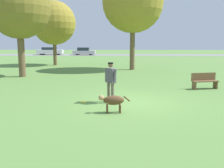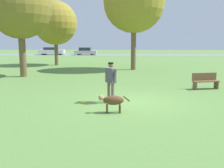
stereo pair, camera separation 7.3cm
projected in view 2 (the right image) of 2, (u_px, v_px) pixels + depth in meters
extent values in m
plane|color=#608C42|center=(131.00, 102.00, 10.87)|extent=(120.00, 120.00, 0.00)
cube|color=gray|center=(124.00, 55.00, 45.53)|extent=(120.00, 6.00, 0.01)
cylinder|color=#665B4C|center=(113.00, 93.00, 10.68)|extent=(0.18, 0.18, 0.83)
cylinder|color=#665B4C|center=(109.00, 92.00, 10.88)|extent=(0.18, 0.18, 0.83)
cube|color=#514C56|center=(111.00, 75.00, 10.66)|extent=(0.47, 0.50, 0.59)
cylinder|color=#514C56|center=(115.00, 76.00, 10.46)|extent=(0.20, 0.22, 0.59)
cylinder|color=#514C56|center=(107.00, 75.00, 10.86)|extent=(0.20, 0.22, 0.59)
sphere|color=brown|center=(111.00, 65.00, 10.59)|extent=(0.29, 0.29, 0.21)
cylinder|color=black|center=(111.00, 63.00, 10.58)|extent=(0.31, 0.31, 0.06)
ellipsoid|color=brown|center=(113.00, 100.00, 9.23)|extent=(0.76, 0.39, 0.34)
ellipsoid|color=tan|center=(108.00, 102.00, 9.23)|extent=(0.20, 0.25, 0.19)
sphere|color=tan|center=(101.00, 98.00, 9.20)|extent=(0.21, 0.21, 0.20)
cylinder|color=brown|center=(107.00, 109.00, 9.18)|extent=(0.07, 0.07, 0.28)
cylinder|color=brown|center=(107.00, 108.00, 9.37)|extent=(0.07, 0.07, 0.28)
cylinder|color=brown|center=(120.00, 109.00, 9.20)|extent=(0.07, 0.07, 0.28)
cylinder|color=brown|center=(120.00, 108.00, 9.38)|extent=(0.07, 0.07, 0.28)
cylinder|color=brown|center=(127.00, 99.00, 9.24)|extent=(0.25, 0.07, 0.22)
cylinder|color=yellow|center=(84.00, 102.00, 10.89)|extent=(0.24, 0.24, 0.02)
torus|color=yellow|center=(84.00, 102.00, 10.89)|extent=(0.24, 0.24, 0.02)
cylinder|color=brown|center=(133.00, 48.00, 22.59)|extent=(0.43, 0.43, 3.77)
sphere|color=olive|center=(134.00, 2.00, 21.96)|extent=(5.16, 5.16, 5.16)
cylinder|color=brown|center=(23.00, 54.00, 18.26)|extent=(0.46, 0.46, 3.15)
sphere|color=olive|center=(20.00, 7.00, 17.74)|extent=(4.25, 4.25, 4.25)
cylinder|color=brown|center=(56.00, 52.00, 26.90)|extent=(0.36, 0.36, 2.61)
sphere|color=olive|center=(55.00, 23.00, 26.41)|extent=(4.41, 4.41, 4.41)
cube|color=white|center=(52.00, 52.00, 46.12)|extent=(4.51, 1.92, 0.65)
cube|color=#232D38|center=(51.00, 49.00, 46.03)|extent=(2.36, 1.60, 0.44)
cylinder|color=black|center=(60.00, 53.00, 46.90)|extent=(0.65, 0.22, 0.65)
cylinder|color=black|center=(58.00, 53.00, 45.39)|extent=(0.65, 0.22, 0.65)
cylinder|color=black|center=(45.00, 53.00, 46.92)|extent=(0.65, 0.22, 0.65)
cylinder|color=black|center=(43.00, 53.00, 45.41)|extent=(0.65, 0.22, 0.65)
cube|color=#B7B7BC|center=(86.00, 52.00, 45.46)|extent=(3.81, 1.69, 0.58)
cube|color=#232D38|center=(85.00, 49.00, 45.37)|extent=(1.98, 1.45, 0.53)
cylinder|color=black|center=(93.00, 53.00, 46.15)|extent=(0.56, 0.20, 0.56)
cylinder|color=black|center=(92.00, 54.00, 44.73)|extent=(0.56, 0.20, 0.56)
cylinder|color=black|center=(80.00, 53.00, 46.25)|extent=(0.56, 0.20, 0.56)
cylinder|color=black|center=(79.00, 54.00, 44.82)|extent=(0.56, 0.20, 0.56)
cube|color=brown|center=(206.00, 81.00, 13.71)|extent=(1.46, 0.73, 0.05)
cube|color=brown|center=(204.00, 77.00, 13.85)|extent=(1.37, 0.39, 0.40)
cube|color=brown|center=(216.00, 85.00, 13.87)|extent=(0.15, 0.36, 0.39)
cube|color=brown|center=(195.00, 86.00, 13.62)|extent=(0.15, 0.36, 0.39)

